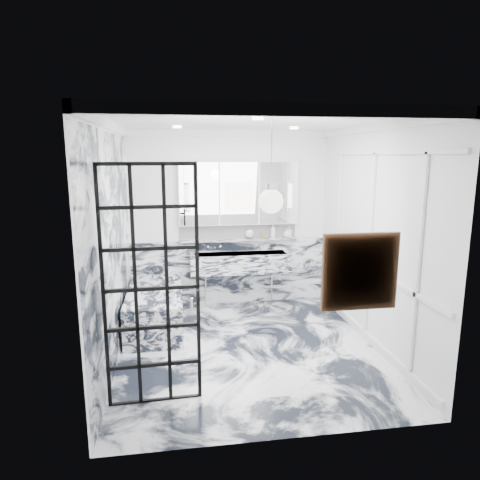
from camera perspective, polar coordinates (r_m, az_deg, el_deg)
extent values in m
plane|color=silver|center=(5.62, 0.95, -14.22)|extent=(3.60, 3.60, 0.00)
plane|color=white|center=(5.09, 1.06, 15.57)|extent=(3.60, 3.60, 0.00)
plane|color=white|center=(6.93, -1.49, 2.81)|extent=(3.60, 0.00, 3.60)
plane|color=white|center=(3.47, 6.02, -5.87)|extent=(3.60, 0.00, 3.60)
plane|color=white|center=(5.16, -16.80, -0.60)|extent=(0.00, 3.60, 3.60)
plane|color=white|center=(5.66, 17.18, 0.40)|extent=(0.00, 3.60, 3.60)
cube|color=silver|center=(7.09, -1.43, -4.23)|extent=(3.18, 0.05, 1.05)
cube|color=silver|center=(5.17, -16.60, -1.25)|extent=(0.02, 3.56, 2.68)
cube|color=white|center=(5.67, 16.94, -0.60)|extent=(0.03, 3.40, 2.30)
imported|color=#8C5919|center=(7.00, 4.42, 1.23)|extent=(0.09, 0.09, 0.23)
imported|color=#4C4C51|center=(7.07, 6.59, 1.05)|extent=(0.10, 0.10, 0.17)
imported|color=silver|center=(7.06, 6.23, 0.95)|extent=(0.13, 0.13, 0.14)
sphere|color=white|center=(6.93, 1.25, 0.84)|extent=(0.13, 0.13, 0.13)
cylinder|color=#8C5919|center=(6.97, 2.92, 0.68)|extent=(0.04, 0.04, 0.10)
cylinder|color=silver|center=(5.59, -8.86, -7.75)|extent=(0.08, 0.08, 0.12)
cube|color=#D94E16|center=(3.70, 15.71, -4.08)|extent=(0.55, 0.05, 0.55)
sphere|color=white|center=(3.99, 4.15, 5.16)|extent=(0.23, 0.23, 0.23)
cube|color=silver|center=(6.84, 0.04, -3.02)|extent=(1.60, 0.45, 0.30)
cube|color=silver|center=(6.93, -0.16, 0.04)|extent=(1.90, 0.14, 0.04)
cube|color=white|center=(6.96, -0.24, 1.23)|extent=(1.90, 0.03, 0.23)
cube|color=white|center=(6.83, -0.17, 6.24)|extent=(1.90, 0.16, 1.00)
cylinder|color=white|center=(6.66, -7.08, 5.68)|extent=(0.07, 0.07, 0.40)
cylinder|color=white|center=(6.91, 6.72, 5.88)|extent=(0.07, 0.07, 0.40)
cube|color=silver|center=(6.28, -11.20, -8.91)|extent=(0.75, 1.65, 0.55)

